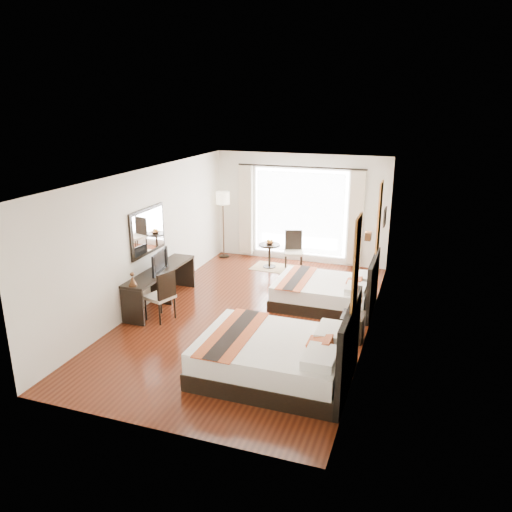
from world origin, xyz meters
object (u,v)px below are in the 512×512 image
(vase, at_px, (353,313))
(side_table, at_px, (269,256))
(desk_chair, at_px, (161,305))
(floor_lamp, at_px, (223,202))
(console_desk, at_px, (161,287))
(bed_far, at_px, (327,292))
(television, at_px, (156,261))
(nightstand, at_px, (352,327))
(window_chair, at_px, (293,258))
(table_lamp, at_px, (357,299))
(fruit_bowl, at_px, (270,243))
(bed_near, at_px, (278,357))

(vase, distance_m, side_table, 4.33)
(desk_chair, xyz_separation_m, floor_lamp, (-0.40, 4.10, 1.20))
(console_desk, bearing_deg, vase, -6.51)
(vase, bearing_deg, floor_lamp, 136.25)
(bed_far, height_order, television, television)
(bed_far, height_order, floor_lamp, floor_lamp)
(nightstand, bearing_deg, vase, -87.11)
(bed_far, height_order, nightstand, bed_far)
(bed_far, distance_m, nightstand, 1.55)
(nightstand, height_order, desk_chair, desk_chair)
(floor_lamp, bearing_deg, bed_far, -35.46)
(nightstand, height_order, window_chair, window_chair)
(bed_far, distance_m, table_lamp, 1.54)
(nightstand, distance_m, vase, 0.37)
(console_desk, distance_m, side_table, 3.31)
(bed_far, distance_m, side_table, 2.69)
(nightstand, distance_m, desk_chair, 3.65)
(bed_far, relative_size, table_lamp, 5.91)
(side_table, distance_m, fruit_bowl, 0.34)
(bed_near, distance_m, table_lamp, 2.00)
(table_lamp, xyz_separation_m, television, (-4.02, 0.06, 0.24))
(table_lamp, bearing_deg, fruit_bowl, 129.53)
(floor_lamp, bearing_deg, side_table, -16.26)
(bed_near, height_order, floor_lamp, floor_lamp)
(bed_near, height_order, bed_far, bed_near)
(nightstand, bearing_deg, fruit_bowl, 128.37)
(desk_chair, height_order, window_chair, desk_chair)
(vase, distance_m, console_desk, 4.05)
(nightstand, height_order, television, television)
(desk_chair, relative_size, floor_lamp, 0.57)
(bed_far, height_order, vase, bed_far)
(side_table, height_order, window_chair, window_chair)
(bed_far, relative_size, fruit_bowl, 9.16)
(table_lamp, bearing_deg, bed_far, 120.94)
(bed_near, xyz_separation_m, window_chair, (-1.09, 4.94, -0.04))
(floor_lamp, height_order, side_table, floor_lamp)
(bed_near, xyz_separation_m, television, (-3.12, 1.80, 0.64))
(console_desk, xyz_separation_m, floor_lamp, (-0.01, 3.40, 1.13))
(nightstand, xyz_separation_m, window_chair, (-1.97, 3.29, 0.07))
(side_table, bearing_deg, nightstand, -51.72)
(television, relative_size, side_table, 1.26)
(bed_far, distance_m, floor_lamp, 4.22)
(window_chair, bearing_deg, table_lamp, 14.52)
(floor_lamp, xyz_separation_m, side_table, (1.43, -0.42, -1.20))
(floor_lamp, height_order, window_chair, floor_lamp)
(vase, relative_size, console_desk, 0.07)
(bed_near, bearing_deg, bed_far, 87.11)
(vase, relative_size, floor_lamp, 0.08)
(floor_lamp, height_order, fruit_bowl, floor_lamp)
(vase, bearing_deg, bed_far, 115.94)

